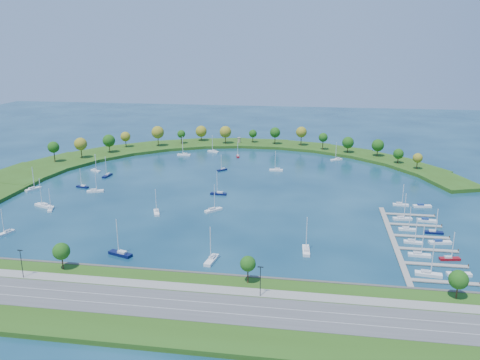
# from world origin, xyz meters

# --- Properties ---
(ground) EXTENTS (700.00, 700.00, 0.00)m
(ground) POSITION_xyz_m (0.00, 0.00, 0.00)
(ground) COLOR #072840
(ground) RESTS_ON ground
(south_shoreline) EXTENTS (420.00, 43.10, 11.60)m
(south_shoreline) POSITION_xyz_m (0.03, -122.88, 1.00)
(south_shoreline) COLOR #2C4D14
(south_shoreline) RESTS_ON ground
(breakwater) EXTENTS (286.74, 247.64, 2.00)m
(breakwater) POSITION_xyz_m (-46.33, 48.72, 0.99)
(breakwater) COLOR #2C4D14
(breakwater) RESTS_ON ground
(breakwater_trees) EXTENTS (235.80, 90.66, 15.17)m
(breakwater_trees) POSITION_xyz_m (-19.82, 88.44, 10.66)
(breakwater_trees) COLOR #382314
(breakwater_trees) RESTS_ON breakwater
(harbor_tower) EXTENTS (2.60, 2.60, 3.99)m
(harbor_tower) POSITION_xyz_m (-12.80, 115.18, 4.05)
(harbor_tower) COLOR gray
(harbor_tower) RESTS_ON breakwater
(dock_system) EXTENTS (24.28, 82.00, 1.60)m
(dock_system) POSITION_xyz_m (85.30, -61.00, 0.35)
(dock_system) COLOR gray
(dock_system) RESTS_ON ground
(moored_boat_0) EXTENTS (4.07, 9.77, 13.93)m
(moored_boat_0) POSITION_xyz_m (9.19, -89.90, 0.97)
(moored_boat_0) COLOR white
(moored_boat_0) RESTS_ON ground
(moored_boat_1) EXTENTS (5.23, 8.59, 12.22)m
(moored_boat_1) POSITION_xyz_m (-27.16, -43.54, 0.91)
(moored_boat_1) COLOR white
(moored_boat_1) RESTS_ON ground
(moored_boat_2) EXTENTS (9.03, 5.28, 12.82)m
(moored_boat_2) POSITION_xyz_m (-70.24, -16.36, 0.93)
(moored_boat_2) COLOR white
(moored_boat_2) RESTS_ON ground
(moored_boat_3) EXTENTS (4.66, 7.95, 11.29)m
(moored_boat_3) POSITION_xyz_m (-81.68, -77.46, 0.89)
(moored_boat_3) COLOR white
(moored_boat_3) RESTS_ON ground
(moored_boat_4) EXTENTS (3.43, 7.25, 10.28)m
(moored_boat_4) POSITION_xyz_m (-7.60, 76.13, 0.86)
(moored_boat_4) COLOR maroon
(moored_boat_4) RESTS_ON ground
(moored_boat_5) EXTENTS (8.79, 5.41, 12.52)m
(moored_boat_5) POSITION_xyz_m (-27.39, 87.45, 0.92)
(moored_boat_5) COLOR white
(moored_boat_5) RESTS_ON ground
(moored_boat_6) EXTENTS (10.10, 5.79, 14.32)m
(moored_boat_6) POSITION_xyz_m (-25.97, -90.04, 0.98)
(moored_boat_6) COLOR #090F3A
(moored_boat_6) RESTS_ON ground
(moored_boat_7) EXTENTS (3.43, 8.71, 12.47)m
(moored_boat_7) POSITION_xyz_m (-76.57, 13.95, 0.92)
(moored_boat_7) COLOR #090F3A
(moored_boat_7) RESTS_ON ground
(moored_boat_8) EXTENTS (8.56, 2.50, 12.54)m
(moored_boat_8) POSITION_xyz_m (-3.97, -10.64, 0.92)
(moored_boat_8) COLOR #090F3A
(moored_boat_8) RESTS_ON ground
(moored_boat_9) EXTENTS (10.02, 5.99, 14.24)m
(moored_boat_9) POSITION_xyz_m (-84.76, -42.79, 0.98)
(moored_boat_9) COLOR white
(moored_boat_9) RESTS_ON ground
(moored_boat_10) EXTENTS (7.55, 3.63, 10.70)m
(moored_boat_10) POSITION_xyz_m (-80.79, -9.63, 0.87)
(moored_boat_10) COLOR #090F3A
(moored_boat_10) RESTS_ON ground
(moored_boat_11) EXTENTS (6.09, 6.45, 10.20)m
(moored_boat_11) POSITION_xyz_m (-11.43, 38.16, 0.86)
(moored_boat_11) COLOR #090F3A
(moored_boat_11) RESTS_ON ground
(moored_boat_12) EXTENTS (8.27, 6.47, 12.25)m
(moored_boat_12) POSITION_xyz_m (60.07, 76.11, 0.91)
(moored_boat_12) COLOR white
(moored_boat_12) RESTS_ON ground
(moored_boat_13) EXTENTS (9.44, 2.97, 13.73)m
(moored_boat_13) POSITION_xyz_m (-45.57, 73.80, 0.96)
(moored_boat_13) COLOR white
(moored_boat_13) RESTS_ON ground
(moored_boat_14) EXTENTS (6.14, 8.96, 12.92)m
(moored_boat_14) POSITION_xyz_m (-105.04, -18.16, 0.93)
(moored_boat_14) COLOR white
(moored_boat_14) RESTS_ON ground
(moored_boat_15) EXTENTS (3.23, 9.58, 13.87)m
(moored_boat_15) POSITION_xyz_m (43.30, -76.28, 0.96)
(moored_boat_15) COLOR white
(moored_boat_15) RESTS_ON ground
(moored_boat_16) EXTENTS (4.32, 7.46, 10.58)m
(moored_boat_16) POSITION_xyz_m (-78.78, -46.66, 0.87)
(moored_boat_16) COLOR white
(moored_boat_16) RESTS_ON ground
(moored_boat_17) EXTENTS (8.45, 2.57, 12.34)m
(moored_boat_17) POSITION_xyz_m (22.05, 42.51, 0.92)
(moored_boat_17) COLOR white
(moored_boat_17) RESTS_ON ground
(moored_boat_18) EXTENTS (7.69, 5.42, 11.13)m
(moored_boat_18) POSITION_xyz_m (-88.36, 23.55, 0.88)
(moored_boat_18) COLOR white
(moored_boat_18) RESTS_ON ground
(moored_boat_19) EXTENTS (7.90, 8.22, 13.10)m
(moored_boat_19) POSITION_xyz_m (-1.44, -36.26, 0.94)
(moored_boat_19) COLOR white
(moored_boat_19) RESTS_ON ground
(docked_boat_0) EXTENTS (9.21, 3.68, 13.16)m
(docked_boat_0) POSITION_xyz_m (85.51, -89.34, 0.94)
(docked_boat_0) COLOR white
(docked_boat_0) RESTS_ON ground
(docked_boat_1) EXTENTS (8.48, 3.11, 1.69)m
(docked_boat_1) POSITION_xyz_m (95.98, -87.62, 0.62)
(docked_boat_1) COLOR white
(docked_boat_1) RESTS_ON ground
(docked_boat_2) EXTENTS (8.33, 2.73, 12.09)m
(docked_boat_2) POSITION_xyz_m (85.52, -73.46, 0.91)
(docked_boat_2) COLOR white
(docked_boat_2) RESTS_ON ground
(docked_boat_3) EXTENTS (7.78, 3.32, 11.08)m
(docked_boat_3) POSITION_xyz_m (96.03, -75.06, 0.88)
(docked_boat_3) COLOR maroon
(docked_boat_3) RESTS_ON ground
(docked_boat_4) EXTENTS (7.58, 2.94, 10.86)m
(docked_boat_4) POSITION_xyz_m (85.53, -61.13, 0.88)
(docked_boat_4) COLOR white
(docked_boat_4) RESTS_ON ground
(docked_boat_5) EXTENTS (9.11, 3.94, 1.80)m
(docked_boat_5) POSITION_xyz_m (95.97, -59.88, 0.66)
(docked_boat_5) COLOR white
(docked_boat_5) RESTS_ON ground
(docked_boat_6) EXTENTS (7.35, 2.23, 10.73)m
(docked_boat_6) POSITION_xyz_m (85.54, -47.26, 0.87)
(docked_boat_6) COLOR white
(docked_boat_6) RESTS_ON ground
(docked_boat_7) EXTENTS (7.57, 2.29, 11.06)m
(docked_boat_7) POSITION_xyz_m (96.03, -49.12, 0.88)
(docked_boat_7) COLOR #090F3A
(docked_boat_7) RESTS_ON ground
(docked_boat_8) EXTENTS (8.74, 3.53, 12.48)m
(docked_boat_8) POSITION_xyz_m (85.51, -34.36, 0.92)
(docked_boat_8) COLOR white
(docked_boat_8) RESTS_ON ground
(docked_boat_9) EXTENTS (8.96, 3.55, 1.78)m
(docked_boat_9) POSITION_xyz_m (95.97, -35.20, 0.65)
(docked_boat_9) COLOR white
(docked_boat_9) RESTS_ON ground
(docked_boat_10) EXTENTS (7.58, 2.37, 11.04)m
(docked_boat_10) POSITION_xyz_m (87.93, -14.24, 0.88)
(docked_boat_10) COLOR white
(docked_boat_10) RESTS_ON ground
(docked_boat_11) EXTENTS (8.89, 3.45, 1.77)m
(docked_boat_11) POSITION_xyz_m (97.87, -14.98, 0.65)
(docked_boat_11) COLOR white
(docked_boat_11) RESTS_ON ground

